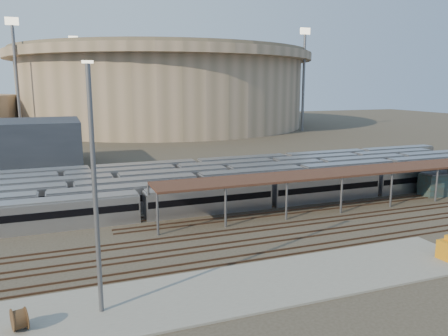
% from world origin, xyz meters
% --- Properties ---
extents(ground, '(420.00, 420.00, 0.00)m').
position_xyz_m(ground, '(0.00, 0.00, 0.00)').
color(ground, '#383026').
rests_on(ground, ground).
extents(apron, '(50.00, 9.00, 0.20)m').
position_xyz_m(apron, '(-5.00, -15.00, 0.10)').
color(apron, gray).
rests_on(apron, ground).
extents(subway_trains, '(129.01, 23.90, 3.60)m').
position_xyz_m(subway_trains, '(0.81, 18.50, 1.80)').
color(subway_trains, '#A7A7AC').
rests_on(subway_trains, ground).
extents(inspection_shed, '(60.30, 6.00, 5.30)m').
position_xyz_m(inspection_shed, '(22.00, 4.00, 4.98)').
color(inspection_shed, '#5E5D63').
rests_on(inspection_shed, ground).
extents(empty_tracks, '(170.00, 9.62, 0.18)m').
position_xyz_m(empty_tracks, '(0.00, -5.00, 0.09)').
color(empty_tracks, '#4C3323').
rests_on(empty_tracks, ground).
extents(stadium, '(124.00, 124.00, 32.50)m').
position_xyz_m(stadium, '(25.00, 140.00, 16.47)').
color(stadium, '#9F846B').
rests_on(stadium, ground).
extents(floodlight_0, '(4.00, 1.00, 38.40)m').
position_xyz_m(floodlight_0, '(-30.00, 110.00, 20.65)').
color(floodlight_0, '#5E5D63').
rests_on(floodlight_0, ground).
extents(floodlight_2, '(4.00, 1.00, 38.40)m').
position_xyz_m(floodlight_2, '(70.00, 100.00, 20.65)').
color(floodlight_2, '#5E5D63').
rests_on(floodlight_2, ground).
extents(floodlight_3, '(4.00, 1.00, 38.40)m').
position_xyz_m(floodlight_3, '(-10.00, 160.00, 20.65)').
color(floodlight_3, '#5E5D63').
rests_on(floodlight_3, ground).
extents(cable_reel_west, '(1.33, 1.84, 1.65)m').
position_xyz_m(cable_reel_west, '(-21.72, -15.66, 1.03)').
color(cable_reel_west, '#4E2F1F').
rests_on(cable_reel_west, apron).
extents(yard_light_pole, '(0.82, 0.36, 19.01)m').
position_xyz_m(yard_light_pole, '(-15.98, -14.98, 9.79)').
color(yard_light_pole, '#5E5D63').
rests_on(yard_light_pole, apron).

